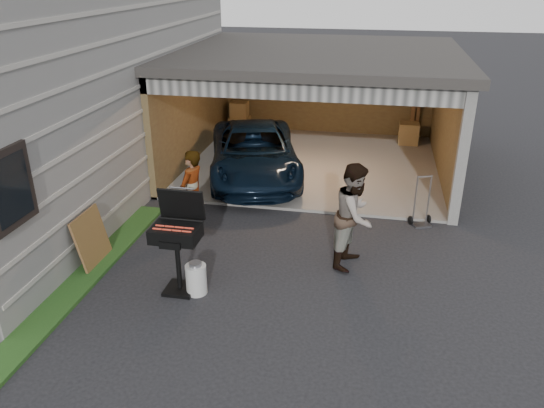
{
  "coord_description": "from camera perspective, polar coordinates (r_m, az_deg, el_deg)",
  "views": [
    {
      "loc": [
        2.21,
        -6.5,
        4.69
      ],
      "look_at": [
        0.68,
        1.26,
        1.15
      ],
      "focal_mm": 35.0,
      "sensor_mm": 36.0,
      "label": 1
    }
  ],
  "objects": [
    {
      "name": "groundcover_strip",
      "position": [
        8.48,
        -23.46,
        -11.53
      ],
      "size": [
        0.5,
        8.0,
        0.06
      ],
      "primitive_type": "cube",
      "color": "#193814",
      "rests_on": "ground"
    },
    {
      "name": "plywood_panel",
      "position": [
        9.52,
        -18.82,
        -3.6
      ],
      "size": [
        0.24,
        0.86,
        0.95
      ],
      "primitive_type": "cube",
      "rotation": [
        0.0,
        -0.21,
        0.0
      ],
      "color": "brown",
      "rests_on": "ground"
    },
    {
      "name": "minivan",
      "position": [
        12.7,
        -1.92,
        5.33
      ],
      "size": [
        3.1,
        4.74,
        1.21
      ],
      "primitive_type": "imported",
      "rotation": [
        0.0,
        0.0,
        0.27
      ],
      "color": "black",
      "rests_on": "ground"
    },
    {
      "name": "woman",
      "position": [
        10.05,
        -8.58,
        1.22
      ],
      "size": [
        0.53,
        0.68,
        1.65
      ],
      "primitive_type": "imported",
      "rotation": [
        0.0,
        0.0,
        -1.82
      ],
      "color": "#A3ADCE",
      "rests_on": "ground"
    },
    {
      "name": "propane_tank",
      "position": [
        8.43,
        -8.15,
        -8.01
      ],
      "size": [
        0.41,
        0.41,
        0.49
      ],
      "primitive_type": "cylinder",
      "rotation": [
        0.0,
        0.0,
        0.29
      ],
      "color": "silver",
      "rests_on": "ground"
    },
    {
      "name": "hand_truck",
      "position": [
        10.9,
        15.74,
        -1.2
      ],
      "size": [
        0.47,
        0.43,
        1.03
      ],
      "rotation": [
        0.0,
        0.0,
        0.39
      ],
      "color": "slate",
      "rests_on": "ground"
    },
    {
      "name": "bbq_grill",
      "position": [
        8.21,
        -10.18,
        -3.39
      ],
      "size": [
        0.72,
        0.64,
        1.61
      ],
      "color": "black",
      "rests_on": "ground"
    },
    {
      "name": "ground",
      "position": [
        8.32,
        -6.36,
        -10.39
      ],
      "size": [
        80.0,
        80.0,
        0.0
      ],
      "primitive_type": "plane",
      "color": "black",
      "rests_on": "ground"
    },
    {
      "name": "garage",
      "position": [
        13.67,
        4.98,
        12.1
      ],
      "size": [
        6.8,
        6.3,
        2.9
      ],
      "color": "#605E59",
      "rests_on": "ground"
    },
    {
      "name": "man",
      "position": [
        8.93,
        8.88,
        -1.23
      ],
      "size": [
        0.91,
        1.04,
        1.82
      ],
      "primitive_type": "imported",
      "rotation": [
        0.0,
        0.0,
        1.29
      ],
      "color": "#47221C",
      "rests_on": "ground"
    }
  ]
}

